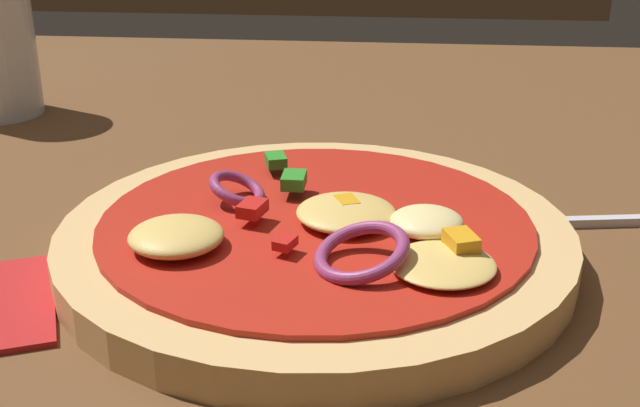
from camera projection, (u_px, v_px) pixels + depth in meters
name	position (u px, v px, depth m)	size (l,w,h in m)	color
dining_table	(345.00, 292.00, 0.43)	(1.27, 1.03, 0.04)	brown
pizza	(317.00, 236.00, 0.42)	(0.26, 0.26, 0.04)	tan
fork	(602.00, 222.00, 0.46)	(0.18, 0.04, 0.01)	silver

